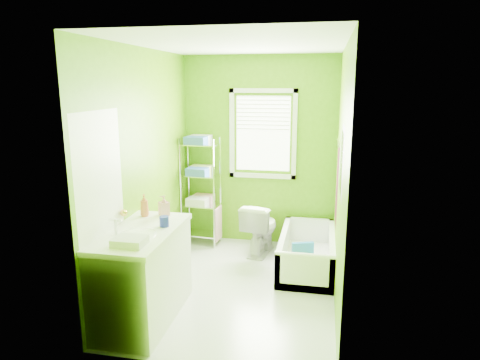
% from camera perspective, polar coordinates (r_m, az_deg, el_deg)
% --- Properties ---
extents(ground, '(2.90, 2.90, 0.00)m').
position_cam_1_polar(ground, '(4.95, -0.18, -13.93)').
color(ground, silver).
rests_on(ground, ground).
extents(room_envelope, '(2.14, 2.94, 2.62)m').
position_cam_1_polar(room_envelope, '(4.47, -0.19, 4.06)').
color(room_envelope, '#528C06').
rests_on(room_envelope, ground).
extents(window, '(0.92, 0.05, 1.22)m').
position_cam_1_polar(window, '(5.85, 3.07, 6.76)').
color(window, white).
rests_on(window, ground).
extents(door, '(0.09, 0.80, 2.00)m').
position_cam_1_polar(door, '(4.04, -17.77, -5.50)').
color(door, white).
rests_on(door, ground).
extents(right_wall_decor, '(0.04, 1.48, 1.17)m').
position_cam_1_polar(right_wall_decor, '(4.41, 13.06, 0.62)').
color(right_wall_decor, '#3A0616').
rests_on(right_wall_decor, ground).
extents(bathtub, '(0.65, 1.39, 0.45)m').
position_cam_1_polar(bathtub, '(5.39, 8.89, -10.08)').
color(bathtub, white).
rests_on(bathtub, ground).
extents(toilet, '(0.50, 0.74, 0.70)m').
position_cam_1_polar(toilet, '(5.73, 2.74, -6.36)').
color(toilet, white).
rests_on(toilet, ground).
extents(vanity, '(0.61, 1.19, 1.12)m').
position_cam_1_polar(vanity, '(4.25, -12.80, -11.91)').
color(vanity, white).
rests_on(vanity, ground).
extents(wire_shelf_unit, '(0.53, 0.43, 1.53)m').
position_cam_1_polar(wire_shelf_unit, '(5.93, -5.23, 0.11)').
color(wire_shelf_unit, silver).
rests_on(wire_shelf_unit, ground).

